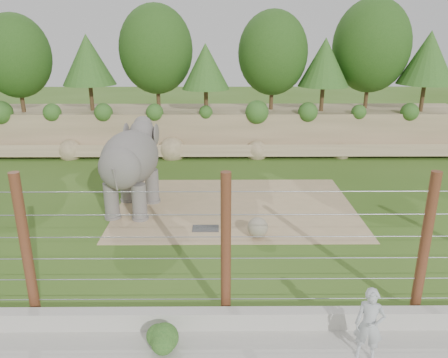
{
  "coord_description": "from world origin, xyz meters",
  "views": [
    {
      "loc": [
        -0.12,
        -14.28,
        7.16
      ],
      "look_at": [
        0.0,
        2.0,
        1.6
      ],
      "focal_mm": 35.0,
      "sensor_mm": 36.0,
      "label": 1
    }
  ],
  "objects_px": {
    "barrier_fence": "(226,248)",
    "stone_ball": "(258,227)",
    "elephant": "(131,170)",
    "zookeeper": "(369,325)"
  },
  "relations": [
    {
      "from": "zookeeper",
      "to": "elephant",
      "type": "bearing_deg",
      "value": 149.58
    },
    {
      "from": "elephant",
      "to": "barrier_fence",
      "type": "xyz_separation_m",
      "value": [
        3.79,
        -7.2,
        0.24
      ]
    },
    {
      "from": "stone_ball",
      "to": "zookeeper",
      "type": "height_order",
      "value": "zookeeper"
    },
    {
      "from": "elephant",
      "to": "barrier_fence",
      "type": "relative_size",
      "value": 0.21
    },
    {
      "from": "elephant",
      "to": "stone_ball",
      "type": "relative_size",
      "value": 5.78
    },
    {
      "from": "elephant",
      "to": "stone_ball",
      "type": "bearing_deg",
      "value": -20.54
    },
    {
      "from": "zookeeper",
      "to": "stone_ball",
      "type": "bearing_deg",
      "value": 129.03
    },
    {
      "from": "elephant",
      "to": "stone_ball",
      "type": "height_order",
      "value": "elephant"
    },
    {
      "from": "elephant",
      "to": "barrier_fence",
      "type": "height_order",
      "value": "barrier_fence"
    },
    {
      "from": "barrier_fence",
      "to": "stone_ball",
      "type": "bearing_deg",
      "value": 75.24
    }
  ]
}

